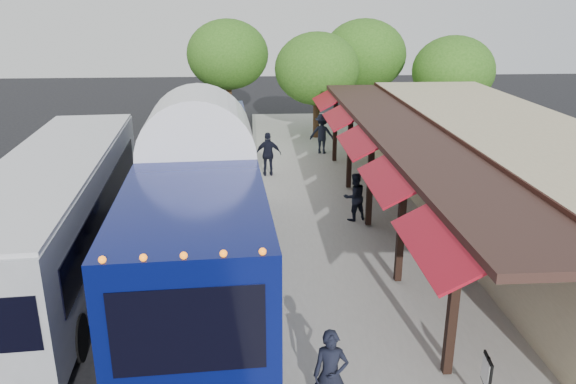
# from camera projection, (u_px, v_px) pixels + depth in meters

# --- Properties ---
(ground) EXTENTS (90.00, 90.00, 0.00)m
(ground) POSITION_uv_depth(u_px,v_px,m) (259.00, 292.00, 15.11)
(ground) COLOR black
(ground) RESTS_ON ground
(sidewalk) EXTENTS (10.00, 40.00, 0.15)m
(sidewalk) POSITION_uv_depth(u_px,v_px,m) (403.00, 227.00, 19.17)
(sidewalk) COLOR #9E9B93
(sidewalk) RESTS_ON ground
(curb) EXTENTS (0.20, 40.00, 0.16)m
(curb) POSITION_uv_depth(u_px,v_px,m) (258.00, 231.00, 18.86)
(curb) COLOR gray
(curb) RESTS_ON ground
(station_shelter) EXTENTS (8.15, 20.00, 3.60)m
(station_shelter) POSITION_uv_depth(u_px,v_px,m) (506.00, 176.00, 18.80)
(station_shelter) COLOR tan
(station_shelter) RESTS_ON ground
(coach_bus) EXTENTS (3.52, 13.39, 4.25)m
(coach_bus) POSITION_uv_depth(u_px,v_px,m) (201.00, 209.00, 14.64)
(coach_bus) COLOR #070F53
(coach_bus) RESTS_ON ground
(city_bus) EXTENTS (3.61, 12.72, 3.38)m
(city_bus) POSITION_uv_depth(u_px,v_px,m) (58.00, 211.00, 15.63)
(city_bus) COLOR #999CA1
(city_bus) RESTS_ON ground
(ped_a) EXTENTS (0.70, 0.52, 1.76)m
(ped_a) POSITION_uv_depth(u_px,v_px,m) (331.00, 375.00, 10.13)
(ped_a) COLOR black
(ped_a) RESTS_ON sidewalk
(ped_b) EXTENTS (0.99, 0.88, 1.69)m
(ped_b) POSITION_uv_depth(u_px,v_px,m) (354.00, 197.00, 19.37)
(ped_b) COLOR black
(ped_b) RESTS_ON sidewalk
(ped_c) EXTENTS (1.13, 0.48, 1.91)m
(ped_c) POSITION_uv_depth(u_px,v_px,m) (268.00, 154.00, 24.31)
(ped_c) COLOR black
(ped_c) RESTS_ON sidewalk
(ped_d) EXTENTS (1.46, 1.13, 1.98)m
(ped_d) POSITION_uv_depth(u_px,v_px,m) (322.00, 134.00, 27.86)
(ped_d) COLOR black
(ped_d) RESTS_ON sidewalk
(sign_board) EXTENTS (0.11, 0.50, 1.11)m
(sign_board) POSITION_uv_depth(u_px,v_px,m) (486.00, 374.00, 10.35)
(sign_board) COLOR black
(sign_board) RESTS_ON sidewalk
(tree_left) EXTENTS (4.59, 4.59, 5.87)m
(tree_left) POSITION_uv_depth(u_px,v_px,m) (317.00, 69.00, 30.26)
(tree_left) COLOR #382314
(tree_left) RESTS_ON ground
(tree_mid) EXTENTS (5.02, 5.02, 6.43)m
(tree_mid) POSITION_uv_depth(u_px,v_px,m) (364.00, 55.00, 33.80)
(tree_mid) COLOR #382314
(tree_mid) RESTS_ON ground
(tree_right) EXTENTS (4.43, 4.43, 5.67)m
(tree_right) POSITION_uv_depth(u_px,v_px,m) (453.00, 71.00, 30.45)
(tree_right) COLOR #382314
(tree_right) RESTS_ON ground
(tree_far) EXTENTS (5.00, 5.00, 6.40)m
(tree_far) POSITION_uv_depth(u_px,v_px,m) (228.00, 55.00, 34.30)
(tree_far) COLOR #382314
(tree_far) RESTS_ON ground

